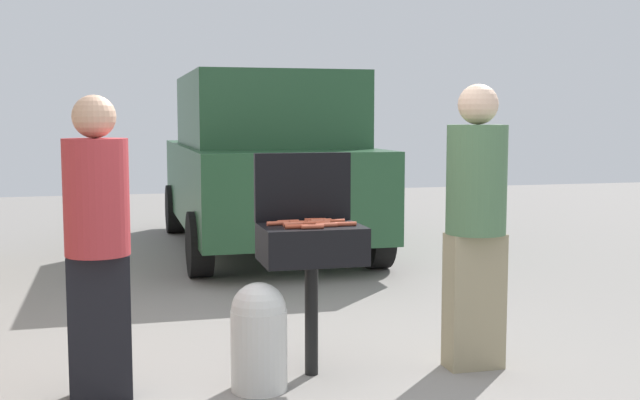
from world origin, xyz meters
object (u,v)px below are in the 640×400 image
object	(u,v)px
hot_dog_2	(296,227)
person_left	(97,236)
hot_dog_11	(326,225)
hot_dog_4	(302,223)
hot_dog_6	(314,224)
hot_dog_3	(319,223)
propane_tank	(259,334)
bbq_grill	(311,249)
hot_dog_12	(278,223)
hot_dog_0	(321,221)
hot_dog_10	(294,224)
hot_dog_1	(334,221)
hot_dog_8	(315,220)
hot_dog_7	(312,227)
hot_dog_9	(288,222)
person_right	(476,216)
hot_dog_5	(345,224)
parked_minivan	(263,162)

from	to	relation	value
hot_dog_2	person_left	world-z (taller)	person_left
hot_dog_11	hot_dog_4	bearing A→B (deg)	132.24
hot_dog_6	hot_dog_3	bearing A→B (deg)	37.56
propane_tank	bbq_grill	bearing A→B (deg)	28.12
bbq_grill	hot_dog_12	size ratio (longest dim) A/B	6.95
hot_dog_0	hot_dog_10	bearing A→B (deg)	-151.20
hot_dog_2	hot_dog_3	xyz separation A→B (m)	(0.17, 0.13, 0.00)
bbq_grill	hot_dog_1	world-z (taller)	hot_dog_1
bbq_grill	hot_dog_8	bearing A→B (deg)	66.94
hot_dog_3	hot_dog_7	size ratio (longest dim) A/B	1.00
hot_dog_6	hot_dog_8	size ratio (longest dim) A/B	1.00
hot_dog_9	person_right	size ratio (longest dim) A/B	0.07
bbq_grill	hot_dog_12	distance (m)	0.25
person_right	hot_dog_3	bearing A→B (deg)	-17.66
hot_dog_11	person_left	bearing A→B (deg)	-179.73
hot_dog_1	hot_dog_9	xyz separation A→B (m)	(-0.28, 0.03, 0.00)
hot_dog_9	propane_tank	world-z (taller)	hot_dog_9
hot_dog_2	propane_tank	size ratio (longest dim) A/B	0.21
hot_dog_6	hot_dog_11	world-z (taller)	same
propane_tank	hot_dog_9	bearing A→B (deg)	50.26
bbq_grill	hot_dog_5	xyz separation A→B (m)	(0.19, -0.08, 0.15)
hot_dog_12	propane_tank	world-z (taller)	hot_dog_12
hot_dog_5	hot_dog_6	world-z (taller)	same
hot_dog_6	hot_dog_10	world-z (taller)	same
hot_dog_9	hot_dog_10	bearing A→B (deg)	-82.64
hot_dog_2	hot_dog_4	xyz separation A→B (m)	(0.07, 0.16, 0.00)
hot_dog_2	hot_dog_11	xyz separation A→B (m)	(0.19, 0.03, 0.00)
bbq_grill	hot_dog_11	distance (m)	0.19
hot_dog_4	propane_tank	world-z (taller)	hot_dog_4
hot_dog_4	hot_dog_7	xyz separation A→B (m)	(0.02, -0.19, 0.00)
hot_dog_2	hot_dog_10	world-z (taller)	same
hot_dog_1	parked_minivan	distance (m)	4.56
hot_dog_4	person_right	xyz separation A→B (m)	(1.05, -0.15, 0.03)
hot_dog_4	hot_dog_12	bearing A→B (deg)	176.09
hot_dog_7	hot_dog_2	bearing A→B (deg)	162.13
hot_dog_12	propane_tank	xyz separation A→B (m)	(-0.16, -0.24, -0.60)
hot_dog_3	hot_dog_8	bearing A→B (deg)	87.21
hot_dog_4	hot_dog_10	xyz separation A→B (m)	(-0.06, -0.05, 0.00)
hot_dog_5	hot_dog_12	size ratio (longest dim) A/B	1.00
hot_dog_3	hot_dog_2	bearing A→B (deg)	-142.22
hot_dog_9	propane_tank	size ratio (longest dim) A/B	0.21
bbq_grill	hot_dog_9	size ratio (longest dim) A/B	6.95
hot_dog_11	person_right	bearing A→B (deg)	-1.53
hot_dog_3	hot_dog_5	bearing A→B (deg)	-33.54
person_right	hot_dog_10	bearing A→B (deg)	-15.35
hot_dog_9	person_left	world-z (taller)	person_left
hot_dog_1	hot_dog_2	xyz separation A→B (m)	(-0.27, -0.17, 0.00)
bbq_grill	hot_dog_0	xyz separation A→B (m)	(0.08, 0.09, 0.15)
hot_dog_7	person_right	world-z (taller)	person_right
bbq_grill	hot_dog_1	bearing A→B (deg)	19.56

